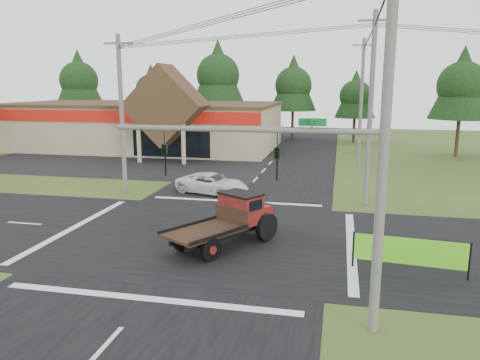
# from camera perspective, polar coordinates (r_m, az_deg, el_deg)

# --- Properties ---
(ground) EXTENTS (120.00, 120.00, 0.00)m
(ground) POSITION_cam_1_polar(r_m,az_deg,el_deg) (23.13, -4.34, -6.85)
(ground) COLOR #32491A
(ground) RESTS_ON ground
(road_ns) EXTENTS (12.00, 120.00, 0.02)m
(road_ns) POSITION_cam_1_polar(r_m,az_deg,el_deg) (23.13, -4.34, -6.83)
(road_ns) COLOR black
(road_ns) RESTS_ON ground
(road_ew) EXTENTS (120.00, 12.00, 0.02)m
(road_ew) POSITION_cam_1_polar(r_m,az_deg,el_deg) (23.13, -4.34, -6.82)
(road_ew) COLOR black
(road_ew) RESTS_ON ground
(parking_apron) EXTENTS (28.00, 14.00, 0.02)m
(parking_apron) POSITION_cam_1_polar(r_m,az_deg,el_deg) (45.46, -14.60, 2.01)
(parking_apron) COLOR black
(parking_apron) RESTS_ON ground
(cvs_building) EXTENTS (30.40, 18.20, 9.19)m
(cvs_building) POSITION_cam_1_polar(r_m,az_deg,el_deg) (55.35, -11.45, 6.70)
(cvs_building) COLOR tan
(cvs_building) RESTS_ON ground
(traffic_signal_mast) EXTENTS (8.12, 0.24, 7.00)m
(traffic_signal_mast) POSITION_cam_1_polar(r_m,az_deg,el_deg) (13.84, 9.91, -0.62)
(traffic_signal_mast) COLOR #595651
(traffic_signal_mast) RESTS_ON ground
(utility_pole_nr) EXTENTS (2.00, 0.30, 11.00)m
(utility_pole_nr) POSITION_cam_1_polar(r_m,az_deg,el_deg) (13.68, 17.15, 4.05)
(utility_pole_nr) COLOR #595651
(utility_pole_nr) RESTS_ON ground
(utility_pole_nw) EXTENTS (2.00, 0.30, 10.50)m
(utility_pole_nw) POSITION_cam_1_polar(r_m,az_deg,el_deg) (32.40, -14.23, 7.87)
(utility_pole_nw) COLOR #595651
(utility_pole_nw) RESTS_ON ground
(utility_pole_ne) EXTENTS (2.00, 0.30, 11.50)m
(utility_pole_ne) POSITION_cam_1_polar(r_m,az_deg,el_deg) (29.11, 15.63, 8.40)
(utility_pole_ne) COLOR #595651
(utility_pole_ne) RESTS_ON ground
(utility_pole_n) EXTENTS (2.00, 0.30, 11.20)m
(utility_pole_n) POSITION_cam_1_polar(r_m,az_deg,el_deg) (43.09, 14.55, 9.17)
(utility_pole_n) COLOR #595651
(utility_pole_n) RESTS_ON ground
(tree_row_a) EXTENTS (6.72, 6.72, 12.12)m
(tree_row_a) POSITION_cam_1_polar(r_m,az_deg,el_deg) (71.00, -19.06, 11.61)
(tree_row_a) COLOR #332316
(tree_row_a) RESTS_ON ground
(tree_row_b) EXTENTS (5.60, 5.60, 10.10)m
(tree_row_b) POSITION_cam_1_polar(r_m,az_deg,el_deg) (68.28, -10.75, 10.92)
(tree_row_b) COLOR #332316
(tree_row_b) RESTS_ON ground
(tree_row_c) EXTENTS (7.28, 7.28, 13.13)m
(tree_row_c) POSITION_cam_1_polar(r_m,az_deg,el_deg) (64.14, -2.69, 12.88)
(tree_row_c) COLOR #332316
(tree_row_c) RESTS_ON ground
(tree_row_d) EXTENTS (6.16, 6.16, 11.11)m
(tree_row_d) POSITION_cam_1_polar(r_m,az_deg,el_deg) (63.34, 6.52, 11.62)
(tree_row_d) COLOR #332316
(tree_row_d) RESTS_ON ground
(tree_row_e) EXTENTS (5.04, 5.04, 9.09)m
(tree_row_e) POSITION_cam_1_polar(r_m,az_deg,el_deg) (61.06, 13.91, 10.10)
(tree_row_e) COLOR #332316
(tree_row_e) RESTS_ON ground
(tree_side_ne) EXTENTS (6.16, 6.16, 11.11)m
(tree_side_ne) POSITION_cam_1_polar(r_m,az_deg,el_deg) (52.35, 25.48, 10.60)
(tree_side_ne) COLOR #332316
(tree_side_ne) RESTS_ON ground
(antique_flatbed_truck) EXTENTS (4.85, 5.96, 2.37)m
(antique_flatbed_truck) POSITION_cam_1_polar(r_m,az_deg,el_deg) (21.33, -2.01, -5.08)
(antique_flatbed_truck) COLOR #530B10
(antique_flatbed_truck) RESTS_ON ground
(roadside_banner) EXTENTS (4.38, 0.60, 1.50)m
(roadside_banner) POSITION_cam_1_polar(r_m,az_deg,el_deg) (19.65, 19.94, -8.63)
(roadside_banner) COLOR #5BCE1B
(roadside_banner) RESTS_ON ground
(white_pickup) EXTENTS (5.40, 3.59, 1.38)m
(white_pickup) POSITION_cam_1_polar(r_m,az_deg,el_deg) (31.80, -3.45, -0.42)
(white_pickup) COLOR white
(white_pickup) RESTS_ON ground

